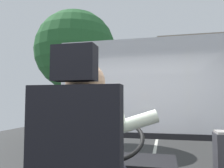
# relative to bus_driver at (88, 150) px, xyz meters

# --- Properties ---
(ground) EXTENTS (18.00, 44.00, 0.06)m
(ground) POSITION_rel_bus_driver_xyz_m (0.08, 9.27, -1.51)
(ground) COLOR #303030
(bus_driver) EXTENTS (0.82, 0.57, 0.80)m
(bus_driver) POSITION_rel_bus_driver_xyz_m (0.00, 0.00, 0.00)
(bus_driver) COLOR #282833
(bus_driver) RESTS_ON driver_seat
(windshield_panel) EXTENTS (2.50, 0.08, 1.48)m
(windshield_panel) POSITION_rel_bus_driver_xyz_m (0.08, 2.09, 0.32)
(windshield_panel) COLOR silver
(street_tree) EXTENTS (3.36, 3.36, 5.56)m
(street_tree) POSITION_rel_bus_driver_xyz_m (-3.17, 7.56, 2.38)
(street_tree) COLOR #4C3828
(street_tree) RESTS_ON ground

